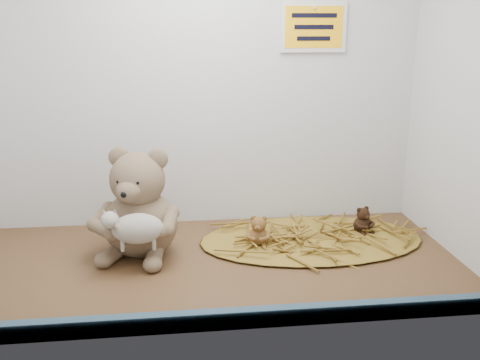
{
  "coord_description": "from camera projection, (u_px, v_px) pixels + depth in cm",
  "views": [
    {
      "loc": [
        -7.37,
        -118.59,
        55.33
      ],
      "look_at": [
        6.69,
        2.41,
        20.1
      ],
      "focal_mm": 40.0,
      "sensor_mm": 36.0,
      "label": 1
    }
  ],
  "objects": [
    {
      "name": "alcove_shell",
      "position": [
        209.0,
        71.0,
        1.25
      ],
      "size": [
        120.4,
        60.2,
        90.4
      ],
      "color": "#432617",
      "rests_on": "ground"
    },
    {
      "name": "main_teddy",
      "position": [
        140.0,
        202.0,
        1.31
      ],
      "size": [
        27.9,
        28.7,
        27.23
      ],
      "primitive_type": null,
      "rotation": [
        0.0,
        0.0,
        -0.31
      ],
      "color": "#8A7355",
      "rests_on": "shelf_floor"
    },
    {
      "name": "front_rail",
      "position": [
        224.0,
        319.0,
        1.01
      ],
      "size": [
        119.28,
        2.2,
        3.6
      ],
      "primitive_type": "cube",
      "color": "#344E64",
      "rests_on": "shelf_floor"
    },
    {
      "name": "mini_teddy_brown",
      "position": [
        363.0,
        219.0,
        1.46
      ],
      "size": [
        7.8,
        7.96,
        7.22
      ],
      "primitive_type": null,
      "rotation": [
        0.0,
        0.0,
        0.41
      ],
      "color": "black",
      "rests_on": "straw_bed"
    },
    {
      "name": "straw_bed",
      "position": [
        311.0,
        239.0,
        1.43
      ],
      "size": [
        59.79,
        34.72,
        1.16
      ],
      "primitive_type": "ellipsoid",
      "color": "brown",
      "rests_on": "shelf_floor"
    },
    {
      "name": "wall_sign",
      "position": [
        313.0,
        27.0,
        1.45
      ],
      "size": [
        16.0,
        1.2,
        11.0
      ],
      "primitive_type": "cube",
      "color": "#FFB00D",
      "rests_on": "back_wall"
    },
    {
      "name": "mini_teddy_tan",
      "position": [
        259.0,
        229.0,
        1.37
      ],
      "size": [
        7.82,
        8.07,
        7.81
      ],
      "primitive_type": null,
      "rotation": [
        0.0,
        0.0,
        -0.27
      ],
      "color": "brown",
      "rests_on": "straw_bed"
    },
    {
      "name": "toy_lamb",
      "position": [
        138.0,
        229.0,
        1.23
      ],
      "size": [
        15.52,
        9.47,
        10.03
      ],
      "primitive_type": null,
      "color": "#B4ADA1",
      "rests_on": "main_teddy"
    }
  ]
}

